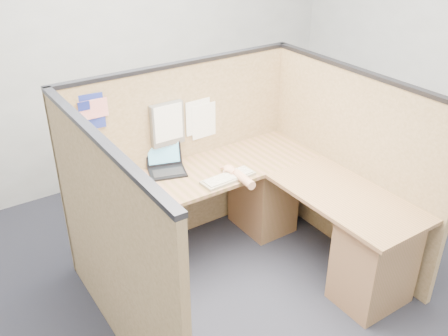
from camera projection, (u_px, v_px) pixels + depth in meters
floor at (253, 293)px, 3.75m from camera, size 5.00×5.00×0.00m
wall_back at (115, 43)px, 4.72m from camera, size 5.00×0.00×5.00m
cubicle_partitions at (222, 181)px, 3.69m from camera, size 2.06×1.83×1.53m
l_desk at (251, 224)px, 3.86m from camera, size 1.95×1.75×0.73m
laptop at (164, 165)px, 3.89m from camera, size 0.33×0.34×0.20m
keyboard at (228, 178)px, 3.79m from camera, size 0.44×0.17×0.03m
mouse at (229, 171)px, 3.86m from camera, size 0.11×0.07×0.04m
hand_forearm at (239, 176)px, 3.77m from camera, size 0.10×0.35×0.07m
blue_poster at (91, 112)px, 3.48m from camera, size 0.20×0.03×0.26m
american_flag at (90, 112)px, 3.46m from camera, size 0.22×0.01×0.37m
file_holder at (167, 124)px, 3.84m from camera, size 0.27×0.05×0.35m
paper_left at (198, 117)px, 4.02m from camera, size 0.23×0.01×0.29m
paper_right at (204, 121)px, 4.06m from camera, size 0.23×0.01×0.29m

